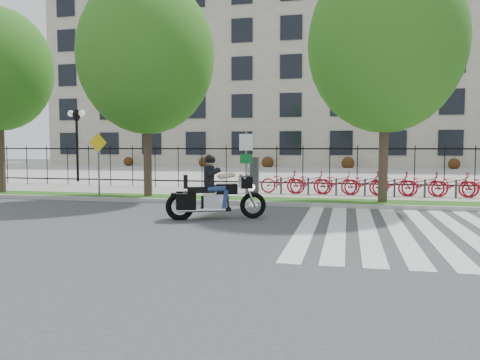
# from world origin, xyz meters

# --- Properties ---
(ground) EXTENTS (120.00, 120.00, 0.00)m
(ground) POSITION_xyz_m (0.00, 0.00, 0.00)
(ground) COLOR #3D3D40
(ground) RESTS_ON ground
(curb) EXTENTS (60.00, 0.20, 0.15)m
(curb) POSITION_xyz_m (0.00, 4.10, 0.07)
(curb) COLOR #9B9892
(curb) RESTS_ON ground
(grass_verge) EXTENTS (60.00, 1.50, 0.15)m
(grass_verge) POSITION_xyz_m (0.00, 4.95, 0.07)
(grass_verge) COLOR #1C4F13
(grass_verge) RESTS_ON ground
(sidewalk) EXTENTS (60.00, 3.50, 0.15)m
(sidewalk) POSITION_xyz_m (0.00, 7.45, 0.07)
(sidewalk) COLOR #A4A099
(sidewalk) RESTS_ON ground
(plaza) EXTENTS (80.00, 34.00, 0.10)m
(plaza) POSITION_xyz_m (0.00, 25.00, 0.05)
(plaza) COLOR #A4A099
(plaza) RESTS_ON ground
(crosswalk_stripes) EXTENTS (5.70, 8.00, 0.01)m
(crosswalk_stripes) POSITION_xyz_m (4.83, 0.00, 0.01)
(crosswalk_stripes) COLOR silver
(crosswalk_stripes) RESTS_ON ground
(iron_fence) EXTENTS (30.00, 0.06, 2.00)m
(iron_fence) POSITION_xyz_m (0.00, 9.20, 1.15)
(iron_fence) COLOR black
(iron_fence) RESTS_ON sidewalk
(office_building) EXTENTS (60.00, 21.90, 20.15)m
(office_building) POSITION_xyz_m (0.00, 44.92, 9.97)
(office_building) COLOR gray
(office_building) RESTS_ON ground
(lamp_post_left) EXTENTS (1.06, 0.70, 4.25)m
(lamp_post_left) POSITION_xyz_m (-12.00, 12.00, 3.21)
(lamp_post_left) COLOR black
(lamp_post_left) RESTS_ON ground
(street_tree_1) EXTENTS (5.27, 5.27, 8.48)m
(street_tree_1) POSITION_xyz_m (-4.47, 4.95, 5.60)
(street_tree_1) COLOR #37251E
(street_tree_1) RESTS_ON grass_verge
(street_tree_2) EXTENTS (5.35, 5.35, 8.56)m
(street_tree_2) POSITION_xyz_m (4.40, 4.95, 5.63)
(street_tree_2) COLOR #37251E
(street_tree_2) RESTS_ON grass_verge
(bike_share_station) EXTENTS (10.00, 0.86, 1.50)m
(bike_share_station) POSITION_xyz_m (4.34, 7.20, 0.64)
(bike_share_station) COLOR #2D2D33
(bike_share_station) RESTS_ON sidewalk
(sign_pole_regulatory) EXTENTS (0.50, 0.09, 2.50)m
(sign_pole_regulatory) POSITION_xyz_m (-0.43, 4.58, 1.74)
(sign_pole_regulatory) COLOR #59595B
(sign_pole_regulatory) RESTS_ON grass_verge
(sign_pole_warning) EXTENTS (0.78, 0.09, 2.49)m
(sign_pole_warning) POSITION_xyz_m (-6.40, 4.58, 1.74)
(sign_pole_warning) COLOR #59595B
(sign_pole_warning) RESTS_ON grass_verge
(motorcycle_rider) EXTENTS (2.76, 1.47, 2.24)m
(motorcycle_rider) POSITION_xyz_m (-0.49, 0.76, 0.75)
(motorcycle_rider) COLOR black
(motorcycle_rider) RESTS_ON ground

